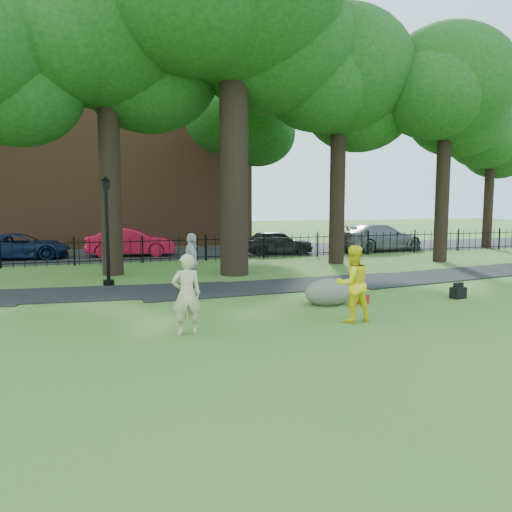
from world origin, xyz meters
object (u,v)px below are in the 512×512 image
object	(u,v)px
woman	(187,294)
boulder	(328,290)
lamppost	(107,233)
red_sedan	(131,242)
big_tree	(236,5)
man	(352,284)

from	to	relation	value
woman	boulder	world-z (taller)	woman
lamppost	red_sedan	world-z (taller)	lamppost
big_tree	man	distance (m)	12.48
woman	red_sedan	world-z (taller)	woman
man	lamppost	xyz separation A→B (m)	(-5.28, 7.10, 0.90)
boulder	lamppost	distance (m)	7.74
red_sedan	woman	bearing A→B (deg)	-172.97
big_tree	boulder	xyz separation A→B (m)	(0.74, -6.40, -9.76)
big_tree	red_sedan	size ratio (longest dim) A/B	3.19
big_tree	woman	xyz separation A→B (m)	(-3.57, -8.28, -9.27)
man	lamppost	size ratio (longest dim) A/B	0.49
boulder	big_tree	bearing A→B (deg)	96.58
boulder	red_sedan	bearing A→B (deg)	106.02
big_tree	boulder	world-z (taller)	big_tree
big_tree	boulder	size ratio (longest dim) A/B	10.84
red_sedan	boulder	bearing A→B (deg)	-156.36
man	big_tree	bearing A→B (deg)	-88.49
lamppost	red_sedan	xyz separation A→B (m)	(1.51, 9.32, -1.06)
woman	lamppost	distance (m)	7.17
boulder	lamppost	bearing A→B (deg)	137.90
man	lamppost	world-z (taller)	lamppost
man	boulder	world-z (taller)	man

